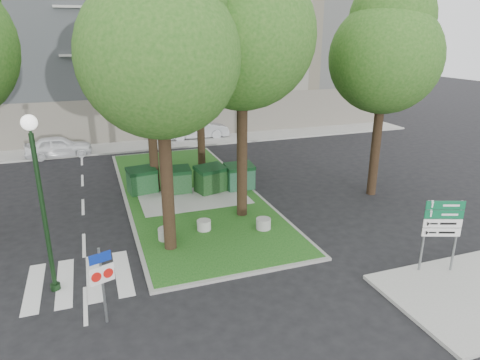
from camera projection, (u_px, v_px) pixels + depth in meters
name	position (u px, v px, depth m)	size (l,w,h in m)	color
ground	(231.00, 277.00, 13.91)	(120.00, 120.00, 0.00)	black
median_island	(190.00, 193.00, 21.18)	(6.00, 16.00, 0.12)	#174814
median_kerb	(190.00, 193.00, 21.19)	(6.30, 16.30, 0.10)	gray
sidewalk_corner	(473.00, 295.00, 12.85)	(5.00, 4.00, 0.12)	#999993
building_sidewalk	(149.00, 145.00, 30.38)	(42.00, 3.00, 0.12)	#999993
zebra_crossing	(109.00, 275.00, 14.05)	(5.00, 3.00, 0.01)	silver
apartment_building	(128.00, 28.00, 34.51)	(41.00, 12.00, 16.00)	beige
tree_median_near_left	(161.00, 41.00, 13.38)	(5.20, 5.20, 10.53)	black
tree_median_near_right	(244.00, 21.00, 16.07)	(5.60, 5.60, 11.46)	black
tree_median_mid	(148.00, 47.00, 19.45)	(4.80, 4.80, 9.99)	black
tree_median_far	(199.00, 18.00, 22.71)	(5.80, 5.80, 11.93)	black
tree_street_right	(387.00, 47.00, 19.07)	(5.00, 5.00, 10.06)	black
dumpster_a	(142.00, 180.00, 20.90)	(1.51, 1.18, 1.27)	#103D18
dumpster_b	(177.00, 180.00, 20.94)	(1.41, 1.01, 1.28)	#0F3614
dumpster_c	(211.00, 179.00, 21.02)	(1.66, 1.37, 1.34)	black
dumpster_d	(239.00, 176.00, 21.43)	(1.44, 1.03, 1.31)	#123C23
bollard_left	(166.00, 234.00, 16.19)	(0.62, 0.62, 0.44)	#9B9A96
bollard_right	(263.00, 224.00, 17.08)	(0.59, 0.59, 0.42)	gray
bollard_mid	(204.00, 225.00, 16.98)	(0.56, 0.56, 0.40)	#A1A09C
litter_bin	(213.00, 179.00, 21.98)	(0.36, 0.36, 0.63)	gold
street_lamp	(39.00, 185.00, 12.15)	(0.43, 0.43, 5.45)	black
traffic_sign_pole	(102.00, 276.00, 11.30)	(0.65, 0.26, 2.26)	slate
directional_sign	(442.00, 225.00, 13.61)	(1.16, 0.46, 2.45)	slate
car_white	(59.00, 147.00, 27.42)	(1.62, 4.04, 1.38)	white
car_silver	(197.00, 128.00, 32.25)	(1.65, 4.74, 1.56)	#AAADB2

